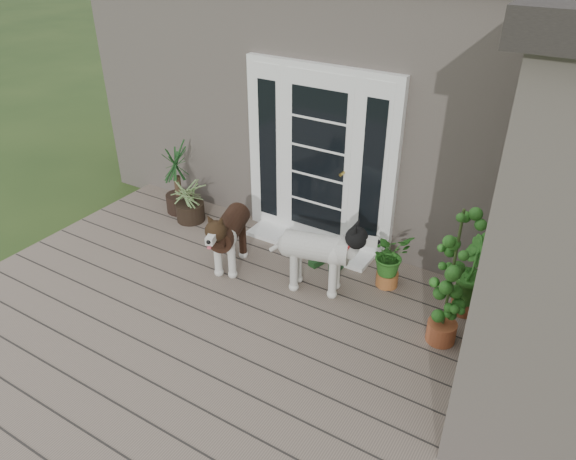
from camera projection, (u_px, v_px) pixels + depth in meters
The scene contains 14 objects.
deck at pixel (222, 353), 5.11m from camera, with size 6.20×4.60×0.12m, color #6B5B4C.
house_main at pixel (404, 88), 7.47m from camera, with size 7.40×4.00×3.10m, color #665E54.
door_unit at pixel (319, 159), 6.24m from camera, with size 1.90×0.14×2.15m, color white.
door_step at pixel (309, 244), 6.63m from camera, with size 1.60×0.40×0.05m, color white.
brindle_dog at pixel (230, 238), 6.08m from camera, with size 0.39×0.90×0.75m, color #351E13, non-canonical shape.
white_dog at pixel (316, 259), 5.69m from camera, with size 0.40×0.93×0.77m, color white, non-canonical shape.
spider_plant at pixel (189, 198), 7.03m from camera, with size 0.61×0.61×0.66m, color #8F9E61, non-canonical shape.
yucca at pixel (177, 178), 7.16m from camera, with size 0.67×0.67×0.98m, color black, non-canonical shape.
herb_a at pixel (389, 263), 5.81m from camera, with size 0.44×0.44×0.56m, color #185419.
herb_b at pixel (468, 285), 5.40m from camera, with size 0.43×0.43×0.64m, color #195A1E.
herb_c at pixel (531, 296), 5.38m from camera, with size 0.31×0.31×0.48m, color #175117.
sapling at pixel (451, 277), 4.81m from camera, with size 0.43×0.43×1.47m, color #1C6421, non-canonical shape.
clog_left at pixel (339, 263), 6.23m from camera, with size 0.16×0.34×0.10m, color #143217, non-canonical shape.
clog_right at pixel (319, 260), 6.29m from camera, with size 0.14×0.31×0.09m, color #173A18, non-canonical shape.
Camera 1 is at (2.53, -2.52, 3.66)m, focal length 33.86 mm.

